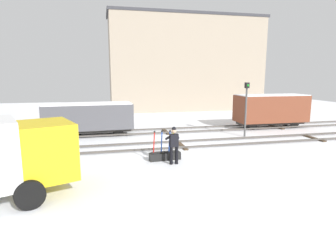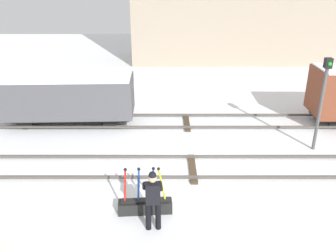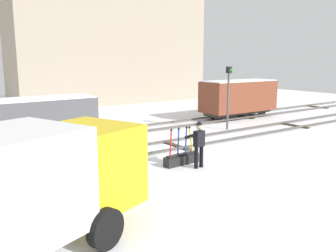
{
  "view_description": "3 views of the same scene",
  "coord_description": "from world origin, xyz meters",
  "px_view_note": "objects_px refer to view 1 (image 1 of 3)",
  "views": [
    {
      "loc": [
        -4.26,
        -15.16,
        4.01
      ],
      "look_at": [
        -0.75,
        0.26,
        1.16
      ],
      "focal_mm": 30.16,
      "sensor_mm": 36.0,
      "label": 1
    },
    {
      "loc": [
        -0.85,
        -10.81,
        6.28
      ],
      "look_at": [
        -0.91,
        0.79,
        1.31
      ],
      "focal_mm": 38.19,
      "sensor_mm": 36.0,
      "label": 2
    },
    {
      "loc": [
        -9.49,
        -12.92,
        3.99
      ],
      "look_at": [
        0.21,
        0.96,
        0.79
      ],
      "focal_mm": 38.19,
      "sensor_mm": 36.0,
      "label": 3
    }
  ],
  "objects_px": {
    "switch_lever_frame": "(165,155)",
    "rail_worker": "(174,143)",
    "freight_car_near_switch": "(271,109)",
    "signal_post": "(246,104)",
    "freight_car_mid_siding": "(89,117)"
  },
  "relations": [
    {
      "from": "switch_lever_frame",
      "to": "freight_car_near_switch",
      "type": "height_order",
      "value": "freight_car_near_switch"
    },
    {
      "from": "signal_post",
      "to": "freight_car_near_switch",
      "type": "bearing_deg",
      "value": 36.25
    },
    {
      "from": "freight_car_near_switch",
      "to": "freight_car_mid_siding",
      "type": "bearing_deg",
      "value": -179.2
    },
    {
      "from": "switch_lever_frame",
      "to": "freight_car_mid_siding",
      "type": "bearing_deg",
      "value": 115.86
    },
    {
      "from": "switch_lever_frame",
      "to": "signal_post",
      "type": "height_order",
      "value": "signal_post"
    },
    {
      "from": "switch_lever_frame",
      "to": "rail_worker",
      "type": "distance_m",
      "value": 1.04
    },
    {
      "from": "freight_car_near_switch",
      "to": "rail_worker",
      "type": "bearing_deg",
      "value": -142.02
    },
    {
      "from": "rail_worker",
      "to": "signal_post",
      "type": "xyz_separation_m",
      "value": [
        6.02,
        4.66,
        1.22
      ]
    },
    {
      "from": "freight_car_mid_siding",
      "to": "signal_post",
      "type": "bearing_deg",
      "value": -16.31
    },
    {
      "from": "rail_worker",
      "to": "signal_post",
      "type": "bearing_deg",
      "value": 33.64
    },
    {
      "from": "rail_worker",
      "to": "freight_car_near_switch",
      "type": "relative_size",
      "value": 0.32
    },
    {
      "from": "switch_lever_frame",
      "to": "rail_worker",
      "type": "bearing_deg",
      "value": -73.72
    },
    {
      "from": "rail_worker",
      "to": "freight_car_near_switch",
      "type": "distance_m",
      "value": 11.97
    },
    {
      "from": "rail_worker",
      "to": "signal_post",
      "type": "distance_m",
      "value": 7.71
    },
    {
      "from": "switch_lever_frame",
      "to": "freight_car_mid_siding",
      "type": "xyz_separation_m",
      "value": [
        -3.77,
        6.54,
        1.03
      ]
    }
  ]
}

